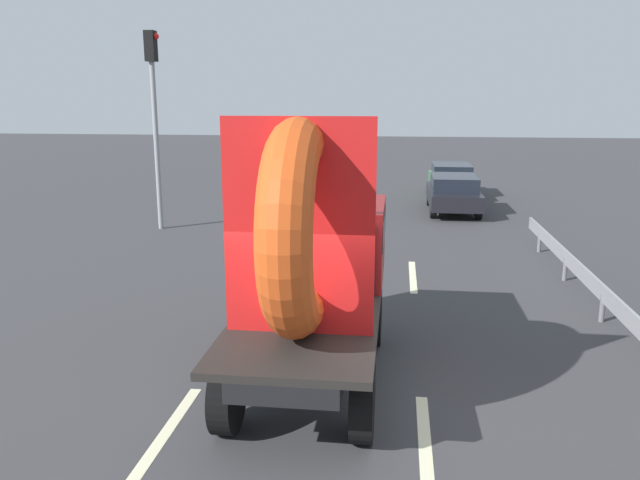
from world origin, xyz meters
TOP-DOWN VIEW (x-y plane):
  - ground_plane at (0.00, 0.00)m, footprint 120.00×120.00m
  - flatbed_truck at (-0.23, 0.97)m, footprint 2.02×5.03m
  - distant_sedan at (3.02, 15.20)m, footprint 1.77×4.14m
  - traffic_light at (-6.55, 11.03)m, footprint 0.42×0.36m
  - guardrail at (4.87, 5.18)m, footprint 0.10×10.97m
  - lane_dash_left_near at (-1.85, -1.12)m, footprint 0.16×2.54m
  - lane_dash_left_far at (-1.85, 6.43)m, footprint 0.16×2.90m
  - lane_dash_right_near at (1.40, -1.15)m, footprint 0.16×2.91m
  - lane_dash_right_far at (1.40, 6.46)m, footprint 0.16×2.69m
  - oncoming_car at (3.26, 19.21)m, footprint 1.76×4.10m

SIDE VIEW (x-z plane):
  - ground_plane at x=0.00m, z-range 0.00..0.00m
  - lane_dash_left_near at x=-1.85m, z-range 0.00..0.01m
  - lane_dash_left_far at x=-1.85m, z-range 0.00..0.01m
  - lane_dash_right_near at x=1.40m, z-range 0.00..0.01m
  - lane_dash_right_far at x=1.40m, z-range 0.00..0.01m
  - guardrail at x=4.87m, z-range 0.17..0.88m
  - oncoming_car at x=3.26m, z-range 0.05..1.39m
  - distant_sedan at x=3.02m, z-range 0.05..1.40m
  - flatbed_truck at x=-0.23m, z-range -0.11..3.82m
  - traffic_light at x=-6.55m, z-range 0.91..7.00m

